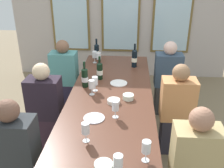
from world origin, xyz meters
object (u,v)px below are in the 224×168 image
(wine_glass_0, at_px, (146,148))
(dining_table, at_px, (111,100))
(wine_bottle_0, at_px, (100,71))
(wine_glass_2, at_px, (115,106))
(wine_bottle_1, at_px, (97,51))
(seated_person_2, at_px, (65,78))
(seated_person_0, at_px, (46,111))
(wine_glass_5, at_px, (95,55))
(wine_glass_4, at_px, (95,81))
(wine_glass_7, at_px, (86,129))
(seated_person_4, at_px, (17,159))
(white_plate_1, at_px, (119,83))
(wine_glass_6, at_px, (92,85))
(wine_bottle_2, at_px, (134,58))
(wine_glass_3, at_px, (118,162))
(seated_person_3, at_px, (167,80))
(wine_bottle_3, at_px, (85,77))
(seated_person_1, at_px, (176,112))
(tasting_bowl_2, at_px, (104,166))
(white_plate_0, at_px, (94,118))
(tasting_bowl_1, at_px, (128,97))
(tasting_bowl_0, at_px, (114,101))

(wine_glass_0, bearing_deg, dining_table, 108.05)
(wine_bottle_0, height_order, wine_glass_2, wine_bottle_0)
(wine_glass_0, bearing_deg, wine_bottle_1, 106.16)
(dining_table, bearing_deg, wine_bottle_1, 104.50)
(wine_glass_2, height_order, seated_person_2, seated_person_2)
(seated_person_0, bearing_deg, wine_glass_5, 67.78)
(wine_glass_2, distance_m, seated_person_0, 0.99)
(dining_table, height_order, wine_glass_4, wine_glass_4)
(wine_bottle_1, bearing_deg, wine_glass_7, -85.15)
(wine_bottle_0, distance_m, seated_person_4, 1.46)
(white_plate_1, height_order, wine_glass_6, wine_glass_6)
(seated_person_0, bearing_deg, wine_bottle_2, 42.64)
(wine_glass_3, distance_m, seated_person_2, 2.32)
(white_plate_1, xyz_separation_m, wine_glass_4, (-0.26, -0.22, 0.12))
(seated_person_4, bearing_deg, seated_person_3, 50.13)
(wine_glass_4, xyz_separation_m, wine_glass_6, (-0.02, -0.10, -0.00))
(dining_table, distance_m, seated_person_0, 0.77)
(wine_bottle_3, relative_size, seated_person_1, 0.28)
(wine_glass_0, xyz_separation_m, seated_person_0, (-1.10, 1.01, -0.33))
(tasting_bowl_2, relative_size, wine_glass_4, 0.79)
(seated_person_1, bearing_deg, wine_glass_4, 176.99)
(wine_glass_5, height_order, seated_person_0, seated_person_0)
(dining_table, xyz_separation_m, white_plate_0, (-0.12, -0.50, 0.07))
(seated_person_4, bearing_deg, tasting_bowl_1, 39.42)
(dining_table, xyz_separation_m, wine_bottle_2, (0.26, 0.89, 0.20))
(seated_person_1, bearing_deg, tasting_bowl_0, -162.34)
(wine_glass_3, bearing_deg, wine_bottle_0, 100.99)
(seated_person_1, bearing_deg, wine_glass_6, -177.24)
(wine_bottle_0, distance_m, wine_glass_0, 1.57)
(wine_glass_4, bearing_deg, seated_person_3, 41.96)
(wine_bottle_1, bearing_deg, seated_person_0, -109.40)
(wine_glass_5, bearing_deg, wine_glass_7, -84.48)
(wine_bottle_3, bearing_deg, wine_glass_5, 89.76)
(tasting_bowl_2, height_order, seated_person_4, seated_person_4)
(wine_glass_3, relative_size, wine_glass_4, 1.00)
(seated_person_4, bearing_deg, white_plate_0, 30.06)
(seated_person_3, relative_size, seated_person_4, 1.00)
(wine_glass_4, bearing_deg, seated_person_1, -3.01)
(tasting_bowl_2, distance_m, wine_glass_2, 0.70)
(white_plate_1, bearing_deg, tasting_bowl_0, -93.22)
(wine_bottle_0, distance_m, wine_bottle_3, 0.28)
(wine_bottle_0, relative_size, wine_glass_4, 1.73)
(wine_bottle_2, relative_size, seated_person_2, 0.30)
(wine_bottle_1, height_order, wine_glass_5, wine_bottle_1)
(wine_bottle_1, bearing_deg, tasting_bowl_2, -81.54)
(wine_bottle_2, bearing_deg, seated_person_2, -179.81)
(wine_glass_3, height_order, seated_person_4, seated_person_4)
(wine_glass_6, relative_size, seated_person_0, 0.16)
(tasting_bowl_1, bearing_deg, wine_glass_5, 114.93)
(seated_person_3, bearing_deg, white_plate_0, -121.27)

